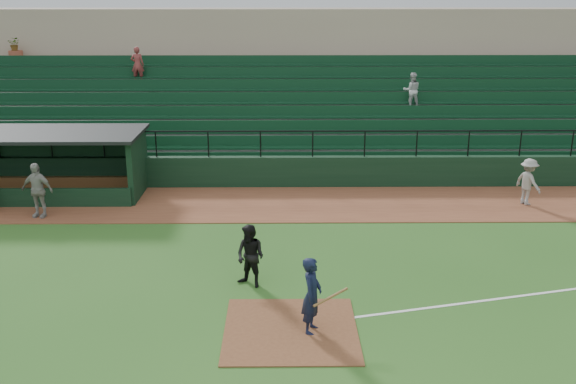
{
  "coord_description": "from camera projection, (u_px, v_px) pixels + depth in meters",
  "views": [
    {
      "loc": [
        -0.19,
        -14.03,
        7.36
      ],
      "look_at": [
        0.0,
        5.0,
        1.4
      ],
      "focal_mm": 40.43,
      "sensor_mm": 36.0,
      "label": 1
    }
  ],
  "objects": [
    {
      "name": "ground",
      "position": [
        290.0,
        310.0,
        15.59
      ],
      "size": [
        90.0,
        90.0,
        0.0
      ],
      "primitive_type": "plane",
      "color": "#2A591C",
      "rests_on": "ground"
    },
    {
      "name": "warning_track",
      "position": [
        287.0,
        204.0,
        23.21
      ],
      "size": [
        40.0,
        4.0,
        0.03
      ],
      "primitive_type": "cube",
      "color": "brown",
      "rests_on": "ground"
    },
    {
      "name": "home_plate_dirt",
      "position": [
        291.0,
        330.0,
        14.63
      ],
      "size": [
        3.0,
        3.0,
        0.03
      ],
      "primitive_type": "cube",
      "color": "brown",
      "rests_on": "ground"
    },
    {
      "name": "stadium_structure",
      "position": [
        285.0,
        101.0,
        30.6
      ],
      "size": [
        38.0,
        13.08,
        6.4
      ],
      "color": "black",
      "rests_on": "ground"
    },
    {
      "name": "dugout",
      "position": [
        26.0,
        158.0,
        24.21
      ],
      "size": [
        8.9,
        3.2,
        2.42
      ],
      "color": "black",
      "rests_on": "ground"
    },
    {
      "name": "batter_at_plate",
      "position": [
        312.0,
        295.0,
        14.32
      ],
      "size": [
        1.09,
        0.74,
        1.79
      ],
      "color": "black",
      "rests_on": "ground"
    },
    {
      "name": "umpire",
      "position": [
        250.0,
        256.0,
        16.59
      ],
      "size": [
        1.02,
        0.97,
        1.66
      ],
      "primitive_type": "imported",
      "rotation": [
        0.0,
        0.0,
        -0.58
      ],
      "color": "black",
      "rests_on": "ground"
    },
    {
      "name": "runner",
      "position": [
        528.0,
        182.0,
        22.89
      ],
      "size": [
        1.03,
        1.24,
        1.67
      ],
      "primitive_type": "imported",
      "rotation": [
        0.0,
        0.0,
        2.02
      ],
      "color": "gray",
      "rests_on": "warning_track"
    },
    {
      "name": "dugout_player_a",
      "position": [
        37.0,
        190.0,
        21.6
      ],
      "size": [
        1.16,
        0.66,
        1.87
      ],
      "primitive_type": "imported",
      "rotation": [
        0.0,
        0.0,
        -0.19
      ],
      "color": "#9A9590",
      "rests_on": "warning_track"
    }
  ]
}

